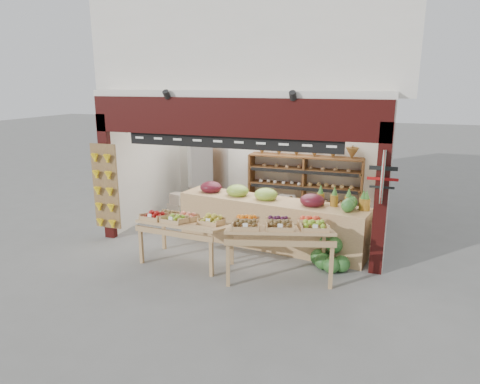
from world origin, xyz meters
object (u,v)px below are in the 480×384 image
(refrigerator, at_px, (208,175))
(cardboard_stack, at_px, (185,209))
(watermelon_pile, at_px, (330,256))
(back_shelving, at_px, (305,170))
(display_table_right, at_px, (279,227))
(display_table_left, at_px, (181,221))
(mid_counter, at_px, (270,221))

(refrigerator, distance_m, cardboard_stack, 1.10)
(watermelon_pile, bearing_deg, refrigerator, 143.88)
(back_shelving, distance_m, watermelon_pile, 3.36)
(display_table_right, bearing_deg, back_shelving, 94.28)
(display_table_left, bearing_deg, back_shelving, 66.25)
(cardboard_stack, bearing_deg, display_table_right, -39.39)
(back_shelving, relative_size, display_table_right, 1.43)
(back_shelving, xyz_separation_m, refrigerator, (-2.40, -0.50, -0.17))
(display_table_left, relative_size, watermelon_pile, 2.14)
(back_shelving, relative_size, refrigerator, 1.47)
(back_shelving, distance_m, cardboard_stack, 3.15)
(mid_counter, bearing_deg, display_table_right, -68.67)
(back_shelving, relative_size, cardboard_stack, 2.78)
(cardboard_stack, distance_m, mid_counter, 2.78)
(back_shelving, relative_size, watermelon_pile, 3.75)
(cardboard_stack, xyz_separation_m, display_table_right, (3.02, -2.48, 0.68))
(display_table_left, xyz_separation_m, watermelon_pile, (2.69, 0.61, -0.56))
(refrigerator, bearing_deg, display_table_right, -39.70)
(display_table_right, bearing_deg, mid_counter, 111.33)
(refrigerator, height_order, display_table_right, refrigerator)
(back_shelving, height_order, refrigerator, refrigerator)
(mid_counter, xyz_separation_m, display_table_left, (-1.36, -1.27, 0.24))
(refrigerator, relative_size, display_table_left, 1.19)
(back_shelving, bearing_deg, display_table_left, -113.75)
(back_shelving, distance_m, refrigerator, 2.46)
(mid_counter, height_order, display_table_left, mid_counter)
(cardboard_stack, height_order, display_table_left, display_table_left)
(cardboard_stack, relative_size, mid_counter, 0.26)
(watermelon_pile, bearing_deg, cardboard_stack, 154.63)
(mid_counter, distance_m, display_table_left, 1.88)
(back_shelving, distance_m, display_table_left, 4.00)
(back_shelving, distance_m, display_table_right, 3.72)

